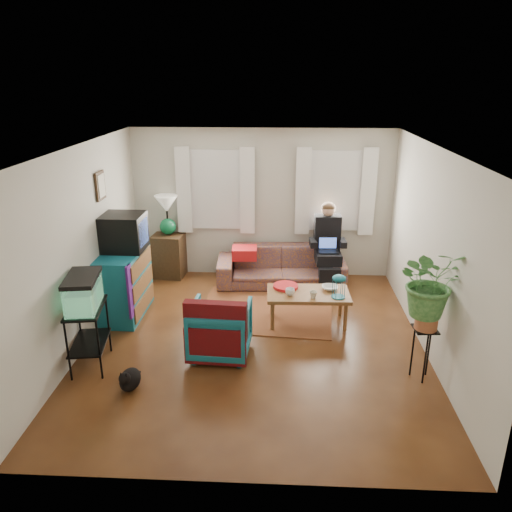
# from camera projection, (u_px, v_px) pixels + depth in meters

# --- Properties ---
(floor) EXTENTS (4.50, 5.00, 0.01)m
(floor) POSITION_uv_depth(u_px,v_px,m) (255.00, 342.00, 6.79)
(floor) COLOR #4F2B14
(floor) RESTS_ON ground
(ceiling) EXTENTS (4.50, 5.00, 0.01)m
(ceiling) POSITION_uv_depth(u_px,v_px,m) (254.00, 149.00, 5.90)
(ceiling) COLOR white
(ceiling) RESTS_ON wall_back
(wall_back) EXTENTS (4.50, 0.01, 2.60)m
(wall_back) POSITION_uv_depth(u_px,v_px,m) (262.00, 204.00, 8.69)
(wall_back) COLOR silver
(wall_back) RESTS_ON floor
(wall_front) EXTENTS (4.50, 0.01, 2.60)m
(wall_front) POSITION_uv_depth(u_px,v_px,m) (238.00, 356.00, 4.00)
(wall_front) COLOR silver
(wall_front) RESTS_ON floor
(wall_left) EXTENTS (0.01, 5.00, 2.60)m
(wall_left) POSITION_uv_depth(u_px,v_px,m) (81.00, 249.00, 6.45)
(wall_left) COLOR silver
(wall_left) RESTS_ON floor
(wall_right) EXTENTS (0.01, 5.00, 2.60)m
(wall_right) POSITION_uv_depth(u_px,v_px,m) (434.00, 255.00, 6.24)
(wall_right) COLOR silver
(wall_right) RESTS_ON floor
(window_left) EXTENTS (1.08, 0.04, 1.38)m
(window_left) POSITION_uv_depth(u_px,v_px,m) (216.00, 190.00, 8.63)
(window_left) COLOR white
(window_left) RESTS_ON wall_back
(window_right) EXTENTS (1.08, 0.04, 1.38)m
(window_right) POSITION_uv_depth(u_px,v_px,m) (335.00, 191.00, 8.53)
(window_right) COLOR white
(window_right) RESTS_ON wall_back
(curtains_left) EXTENTS (1.36, 0.06, 1.50)m
(curtains_left) POSITION_uv_depth(u_px,v_px,m) (215.00, 191.00, 8.55)
(curtains_left) COLOR white
(curtains_left) RESTS_ON wall_back
(curtains_right) EXTENTS (1.36, 0.06, 1.50)m
(curtains_right) POSITION_uv_depth(u_px,v_px,m) (335.00, 192.00, 8.45)
(curtains_right) COLOR white
(curtains_right) RESTS_ON wall_back
(picture_frame) EXTENTS (0.04, 0.32, 0.40)m
(picture_frame) POSITION_uv_depth(u_px,v_px,m) (101.00, 186.00, 7.03)
(picture_frame) COLOR #3D2616
(picture_frame) RESTS_ON wall_left
(area_rug) EXTENTS (2.13, 1.77, 0.01)m
(area_rug) POSITION_uv_depth(u_px,v_px,m) (266.00, 310.00, 7.68)
(area_rug) COLOR maroon
(area_rug) RESTS_ON floor
(sofa) EXTENTS (2.21, 0.96, 0.85)m
(sofa) POSITION_uv_depth(u_px,v_px,m) (281.00, 260.00, 8.55)
(sofa) COLOR brown
(sofa) RESTS_ON floor
(seated_person) EXTENTS (0.58, 0.69, 1.30)m
(seated_person) POSITION_uv_depth(u_px,v_px,m) (327.00, 248.00, 8.48)
(seated_person) COLOR black
(seated_person) RESTS_ON sofa
(side_table) EXTENTS (0.58, 0.58, 0.77)m
(side_table) POSITION_uv_depth(u_px,v_px,m) (170.00, 255.00, 8.93)
(side_table) COLOR #3B2716
(side_table) RESTS_ON floor
(table_lamp) EXTENTS (0.43, 0.43, 0.71)m
(table_lamp) POSITION_uv_depth(u_px,v_px,m) (167.00, 216.00, 8.69)
(table_lamp) COLOR white
(table_lamp) RESTS_ON side_table
(dresser) EXTENTS (0.57, 1.12, 1.00)m
(dresser) POSITION_uv_depth(u_px,v_px,m) (124.00, 283.00, 7.43)
(dresser) COLOR #115169
(dresser) RESTS_ON floor
(crt_tv) EXTENTS (0.62, 0.56, 0.53)m
(crt_tv) POSITION_uv_depth(u_px,v_px,m) (123.00, 232.00, 7.27)
(crt_tv) COLOR black
(crt_tv) RESTS_ON dresser
(aquarium_stand) EXTENTS (0.50, 0.77, 0.80)m
(aquarium_stand) POSITION_uv_depth(u_px,v_px,m) (89.00, 337.00, 6.12)
(aquarium_stand) COLOR black
(aquarium_stand) RESTS_ON floor
(aquarium) EXTENTS (0.45, 0.70, 0.42)m
(aquarium) POSITION_uv_depth(u_px,v_px,m) (83.00, 291.00, 5.91)
(aquarium) COLOR #7FD899
(aquarium) RESTS_ON aquarium_stand
(black_cat) EXTENTS (0.26, 0.38, 0.31)m
(black_cat) POSITION_uv_depth(u_px,v_px,m) (130.00, 377.00, 5.73)
(black_cat) COLOR black
(black_cat) RESTS_ON floor
(armchair) EXTENTS (0.79, 0.74, 0.77)m
(armchair) POSITION_uv_depth(u_px,v_px,m) (220.00, 327.00, 6.39)
(armchair) COLOR #115668
(armchair) RESTS_ON floor
(serape_throw) EXTENTS (0.78, 0.23, 0.63)m
(serape_throw) POSITION_uv_depth(u_px,v_px,m) (215.00, 327.00, 6.06)
(serape_throw) COLOR #9E0A0A
(serape_throw) RESTS_ON armchair
(coffee_table) EXTENTS (1.19, 0.67, 0.49)m
(coffee_table) POSITION_uv_depth(u_px,v_px,m) (308.00, 308.00, 7.23)
(coffee_table) COLOR brown
(coffee_table) RESTS_ON floor
(cup_a) EXTENTS (0.14, 0.14, 0.10)m
(cup_a) POSITION_uv_depth(u_px,v_px,m) (290.00, 292.00, 7.04)
(cup_a) COLOR white
(cup_a) RESTS_ON coffee_table
(cup_b) EXTENTS (0.11, 0.11, 0.10)m
(cup_b) POSITION_uv_depth(u_px,v_px,m) (313.00, 295.00, 6.95)
(cup_b) COLOR beige
(cup_b) RESTS_ON coffee_table
(bowl) EXTENTS (0.24, 0.24, 0.06)m
(bowl) POSITION_uv_depth(u_px,v_px,m) (330.00, 288.00, 7.24)
(bowl) COLOR white
(bowl) RESTS_ON coffee_table
(snack_tray) EXTENTS (0.37, 0.37, 0.04)m
(snack_tray) POSITION_uv_depth(u_px,v_px,m) (286.00, 286.00, 7.30)
(snack_tray) COLOR #B21414
(snack_tray) RESTS_ON coffee_table
(birdcage) EXTENTS (0.20, 0.20, 0.34)m
(birdcage) POSITION_uv_depth(u_px,v_px,m) (339.00, 286.00, 6.93)
(birdcage) COLOR #115B6B
(birdcage) RESTS_ON coffee_table
(plant_stand) EXTENTS (0.30, 0.30, 0.66)m
(plant_stand) POSITION_uv_depth(u_px,v_px,m) (422.00, 353.00, 5.88)
(plant_stand) COLOR black
(plant_stand) RESTS_ON floor
(potted_plant) EXTENTS (0.80, 0.71, 0.84)m
(potted_plant) POSITION_uv_depth(u_px,v_px,m) (430.00, 292.00, 5.61)
(potted_plant) COLOR #599947
(potted_plant) RESTS_ON plant_stand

